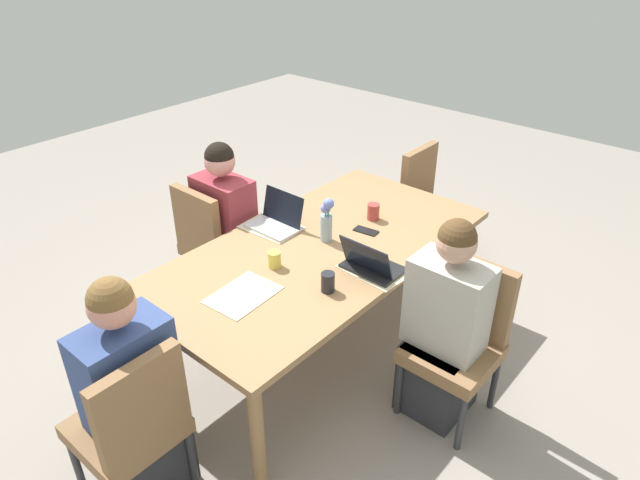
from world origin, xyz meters
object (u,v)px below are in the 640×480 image
(dining_table, at_px, (320,257))
(laptop_near_left_far, at_px, (371,264))
(coffee_mug_near_right, at_px, (274,259))
(coffee_mug_near_left, at_px, (328,282))
(phone_black, at_px, (366,231))
(flower_vase, at_px, (327,218))
(chair_head_left_left_mid, at_px, (133,423))
(chair_near_left_far, at_px, (461,334))
(person_far_left_near, at_px, (227,235))
(laptop_far_left_near, at_px, (277,221))
(person_head_left_left_mid, at_px, (134,402))
(chair_far_left_near, at_px, (213,240))
(chair_head_right_right_near, at_px, (429,201))
(coffee_mug_centre_left, at_px, (373,212))
(person_near_left_far, at_px, (444,332))

(dining_table, height_order, laptop_near_left_far, laptop_near_left_far)
(coffee_mug_near_right, bearing_deg, coffee_mug_near_left, -87.67)
(phone_black, bearing_deg, flower_vase, 56.41)
(chair_head_left_left_mid, distance_m, chair_near_left_far, 1.69)
(person_far_left_near, height_order, coffee_mug_near_right, person_far_left_near)
(phone_black, bearing_deg, laptop_far_left_near, 26.74)
(dining_table, relative_size, person_head_left_left_mid, 1.79)
(chair_far_left_near, xyz_separation_m, chair_head_right_right_near, (1.49, -0.80, 0.00))
(coffee_mug_near_left, bearing_deg, coffee_mug_centre_left, 20.00)
(dining_table, bearing_deg, chair_far_left_near, 97.10)
(flower_vase, bearing_deg, dining_table, -164.92)
(person_near_left_far, bearing_deg, coffee_mug_near_left, 122.91)
(chair_far_left_near, height_order, person_head_left_left_mid, person_head_left_left_mid)
(laptop_near_left_far, height_order, coffee_mug_near_left, laptop_near_left_far)
(chair_far_left_near, xyz_separation_m, coffee_mug_near_right, (-0.21, -0.82, 0.28))
(chair_near_left_far, xyz_separation_m, chair_head_right_right_near, (1.28, 0.97, 0.00))
(laptop_near_left_far, bearing_deg, dining_table, 88.37)
(person_near_left_far, distance_m, coffee_mug_near_left, 0.67)
(chair_far_left_near, relative_size, flower_vase, 3.14)
(chair_near_left_far, distance_m, coffee_mug_centre_left, 1.00)
(coffee_mug_centre_left, bearing_deg, person_near_left_far, -119.65)
(chair_head_right_right_near, bearing_deg, coffee_mug_near_left, -167.10)
(chair_near_left_far, bearing_deg, phone_black, 74.37)
(person_far_left_near, xyz_separation_m, flower_vase, (0.12, -0.79, 0.36))
(person_head_left_left_mid, distance_m, laptop_far_left_near, 1.41)
(dining_table, relative_size, coffee_mug_near_left, 19.96)
(person_near_left_far, bearing_deg, chair_far_left_near, 94.63)
(chair_near_left_far, height_order, flower_vase, flower_vase)
(person_near_left_far, bearing_deg, chair_near_left_far, -38.76)
(person_head_left_left_mid, height_order, phone_black, person_head_left_left_mid)
(chair_far_left_near, xyz_separation_m, person_near_left_far, (0.14, -1.71, 0.03))
(chair_near_left_far, distance_m, laptop_near_left_far, 0.60)
(chair_far_left_near, relative_size, coffee_mug_near_right, 9.52)
(dining_table, relative_size, chair_near_left_far, 2.38)
(person_far_left_near, distance_m, person_head_left_left_mid, 1.53)
(chair_head_left_left_mid, height_order, chair_near_left_far, same)
(flower_vase, height_order, coffee_mug_centre_left, flower_vase)
(laptop_near_left_far, relative_size, coffee_mug_near_right, 3.39)
(chair_far_left_near, height_order, laptop_far_left_near, laptop_far_left_near)
(coffee_mug_centre_left, bearing_deg, dining_table, 176.92)
(chair_head_left_left_mid, height_order, person_near_left_far, person_near_left_far)
(dining_table, relative_size, flower_vase, 7.47)
(dining_table, bearing_deg, person_near_left_far, -87.95)
(coffee_mug_centre_left, bearing_deg, flower_vase, 172.82)
(person_near_left_far, relative_size, coffee_mug_near_right, 12.64)
(dining_table, relative_size, chair_head_left_left_mid, 2.38)
(person_head_left_left_mid, height_order, flower_vase, person_head_left_left_mid)
(chair_far_left_near, distance_m, person_far_left_near, 0.10)
(chair_head_right_right_near, bearing_deg, chair_head_left_left_mid, -176.52)
(person_far_left_near, bearing_deg, chair_near_left_far, -85.37)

